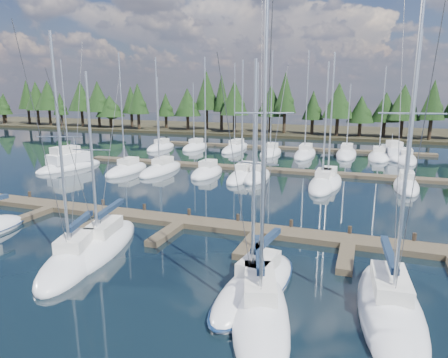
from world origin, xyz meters
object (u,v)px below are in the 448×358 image
at_px(front_sailboat_3, 102,245).
at_px(motor_yacht_left, 69,164).
at_px(front_sailboat_5, 260,309).
at_px(motor_yacht_right, 393,155).
at_px(front_sailboat_2, 74,260).
at_px(front_sailboat_4, 256,286).
at_px(main_dock, 180,224).
at_px(front_sailboat_6, 390,308).

relative_size(front_sailboat_3, motor_yacht_left, 1.17).
relative_size(front_sailboat_5, motor_yacht_right, 1.80).
bearing_deg(front_sailboat_2, front_sailboat_4, 3.16).
xyz_separation_m(front_sailboat_5, motor_yacht_left, (-32.27, 25.32, 0.22)).
relative_size(front_sailboat_2, front_sailboat_5, 0.83).
height_order(motor_yacht_left, motor_yacht_right, motor_yacht_left).
relative_size(main_dock, front_sailboat_5, 2.68).
height_order(front_sailboat_2, front_sailboat_6, front_sailboat_6).
bearing_deg(front_sailboat_5, front_sailboat_6, 20.31).
bearing_deg(motor_yacht_left, front_sailboat_6, -31.63).
xyz_separation_m(main_dock, front_sailboat_2, (-2.80, -8.19, 0.09)).
height_order(front_sailboat_4, front_sailboat_5, front_sailboat_5).
bearing_deg(front_sailboat_2, motor_yacht_left, 131.04).
bearing_deg(front_sailboat_3, motor_yacht_right, 66.57).
relative_size(front_sailboat_3, motor_yacht_right, 1.29).
distance_m(front_sailboat_4, motor_yacht_left, 39.19).
xyz_separation_m(front_sailboat_2, front_sailboat_6, (17.00, 0.61, 0.01)).
distance_m(front_sailboat_2, front_sailboat_3, 2.54).
height_order(main_dock, front_sailboat_2, front_sailboat_2).
bearing_deg(main_dock, front_sailboat_6, -28.12).
height_order(front_sailboat_2, motor_yacht_left, front_sailboat_2).
height_order(front_sailboat_3, motor_yacht_right, front_sailboat_3).
distance_m(front_sailboat_2, front_sailboat_5, 11.57).
xyz_separation_m(motor_yacht_left, motor_yacht_right, (39.95, 22.74, -0.04)).
relative_size(main_dock, front_sailboat_4, 3.65).
distance_m(main_dock, front_sailboat_3, 6.28).
distance_m(main_dock, front_sailboat_2, 8.66).
bearing_deg(main_dock, motor_yacht_left, 146.38).
xyz_separation_m(front_sailboat_3, motor_yacht_right, (19.10, 44.08, 0.21)).
distance_m(front_sailboat_2, motor_yacht_left, 31.67).
relative_size(motor_yacht_left, motor_yacht_right, 1.10).
bearing_deg(motor_yacht_right, motor_yacht_left, -150.35).
bearing_deg(front_sailboat_5, front_sailboat_2, 172.86).
bearing_deg(motor_yacht_left, main_dock, -33.62).
relative_size(front_sailboat_5, front_sailboat_6, 1.00).
height_order(front_sailboat_2, front_sailboat_3, front_sailboat_2).
relative_size(front_sailboat_6, motor_yacht_left, 1.63).
relative_size(front_sailboat_6, motor_yacht_right, 1.79).
distance_m(front_sailboat_3, front_sailboat_6, 17.05).
bearing_deg(front_sailboat_3, front_sailboat_4, -10.36).
xyz_separation_m(front_sailboat_4, motor_yacht_left, (-31.52, 23.29, 0.25)).
relative_size(front_sailboat_2, front_sailboat_6, 0.83).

